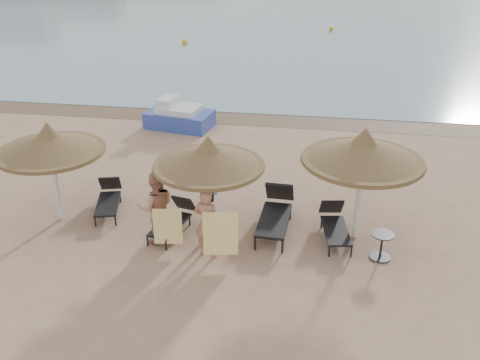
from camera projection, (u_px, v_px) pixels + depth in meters
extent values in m
plane|color=tan|center=(213.00, 255.00, 12.21)|extent=(160.00, 160.00, 0.00)
cube|color=brown|center=(261.00, 119.00, 20.57)|extent=(200.00, 1.60, 0.01)
cylinder|color=silver|center=(57.00, 185.00, 13.28)|extent=(0.11, 0.11, 1.90)
cone|color=brown|center=(50.00, 142.00, 12.78)|extent=(2.63, 2.63, 0.50)
cone|color=brown|center=(48.00, 130.00, 12.65)|extent=(0.63, 0.63, 0.41)
cylinder|color=brown|center=(51.00, 151.00, 12.88)|extent=(2.58, 2.58, 0.09)
cylinder|color=silver|center=(210.00, 201.00, 12.58)|extent=(0.11, 0.11, 1.88)
cone|color=brown|center=(209.00, 156.00, 12.08)|extent=(2.60, 2.60, 0.49)
cone|color=brown|center=(208.00, 144.00, 11.96)|extent=(0.63, 0.63, 0.40)
cylinder|color=brown|center=(209.00, 166.00, 12.19)|extent=(2.54, 2.54, 0.09)
cylinder|color=silver|center=(358.00, 199.00, 12.50)|extent=(0.12, 0.12, 2.03)
cone|color=brown|center=(364.00, 150.00, 11.96)|extent=(2.80, 2.80, 0.53)
cone|color=brown|center=(365.00, 137.00, 11.82)|extent=(0.68, 0.68, 0.44)
cylinder|color=brown|center=(362.00, 161.00, 12.07)|extent=(2.75, 2.75, 0.10)
cylinder|color=black|center=(95.00, 222.00, 13.28)|extent=(0.04, 0.04, 0.25)
cylinder|color=black|center=(116.00, 221.00, 13.33)|extent=(0.04, 0.04, 0.25)
cylinder|color=black|center=(101.00, 199.00, 14.39)|extent=(0.04, 0.04, 0.25)
cylinder|color=black|center=(120.00, 198.00, 14.44)|extent=(0.04, 0.04, 0.25)
cube|color=black|center=(108.00, 204.00, 13.84)|extent=(0.88, 1.43, 0.05)
cube|color=black|center=(110.00, 183.00, 14.44)|extent=(0.63, 0.50, 0.50)
cylinder|color=black|center=(148.00, 242.00, 12.48)|extent=(0.04, 0.04, 0.24)
cylinder|color=black|center=(166.00, 246.00, 12.32)|extent=(0.04, 0.04, 0.24)
cylinder|color=black|center=(172.00, 217.00, 13.50)|extent=(0.04, 0.04, 0.24)
cylinder|color=black|center=(190.00, 221.00, 13.34)|extent=(0.04, 0.04, 0.24)
cube|color=black|center=(170.00, 225.00, 12.88)|extent=(0.82, 1.39, 0.05)
cube|color=black|center=(184.00, 203.00, 13.43)|extent=(0.61, 0.48, 0.49)
cylinder|color=black|center=(255.00, 244.00, 12.32)|extent=(0.06, 0.06, 0.32)
cylinder|color=black|center=(282.00, 247.00, 12.21)|extent=(0.06, 0.06, 0.32)
cylinder|color=black|center=(266.00, 211.00, 13.72)|extent=(0.06, 0.06, 0.32)
cylinder|color=black|center=(290.00, 214.00, 13.61)|extent=(0.06, 0.06, 0.32)
cube|color=black|center=(274.00, 220.00, 12.93)|extent=(0.77, 1.73, 0.07)
cube|color=black|center=(280.00, 192.00, 13.69)|extent=(0.72, 0.51, 0.64)
cylinder|color=black|center=(329.00, 252.00, 12.09)|extent=(0.04, 0.04, 0.25)
cylinder|color=black|center=(351.00, 252.00, 12.09)|extent=(0.04, 0.04, 0.25)
cylinder|color=black|center=(321.00, 224.00, 13.22)|extent=(0.04, 0.04, 0.25)
cylinder|color=black|center=(342.00, 224.00, 13.22)|extent=(0.04, 0.04, 0.25)
cube|color=black|center=(336.00, 231.00, 12.63)|extent=(0.76, 1.41, 0.05)
cube|color=black|center=(331.00, 207.00, 13.24)|extent=(0.61, 0.46, 0.51)
cylinder|color=black|center=(380.00, 257.00, 12.10)|extent=(0.48, 0.48, 0.03)
cylinder|color=black|center=(381.00, 246.00, 11.97)|extent=(0.05, 0.05, 0.59)
cylinder|color=black|center=(383.00, 234.00, 11.84)|extent=(0.52, 0.52, 0.03)
imported|color=tan|center=(156.00, 202.00, 12.27)|extent=(1.13, 0.93, 2.11)
imported|color=tan|center=(207.00, 218.00, 11.78)|extent=(1.00, 0.77, 1.94)
cube|color=yellow|center=(168.00, 227.00, 12.10)|extent=(0.65, 0.11, 0.92)
cube|color=yellow|center=(220.00, 234.00, 11.61)|extent=(0.76, 0.15, 1.08)
cube|color=white|center=(211.00, 188.00, 12.63)|extent=(0.30, 0.19, 0.36)
cube|color=black|center=(208.00, 194.00, 12.32)|extent=(0.26, 0.13, 0.36)
cube|color=#3046A7|center=(180.00, 119.00, 19.70)|extent=(2.56, 1.78, 0.59)
cube|color=silver|center=(179.00, 110.00, 19.54)|extent=(1.68, 1.42, 0.27)
cube|color=silver|center=(168.00, 102.00, 19.56)|extent=(0.69, 1.04, 0.37)
sphere|color=gold|center=(185.00, 42.00, 33.05)|extent=(0.35, 0.35, 0.35)
sphere|color=gold|center=(331.00, 29.00, 37.27)|extent=(0.31, 0.31, 0.31)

